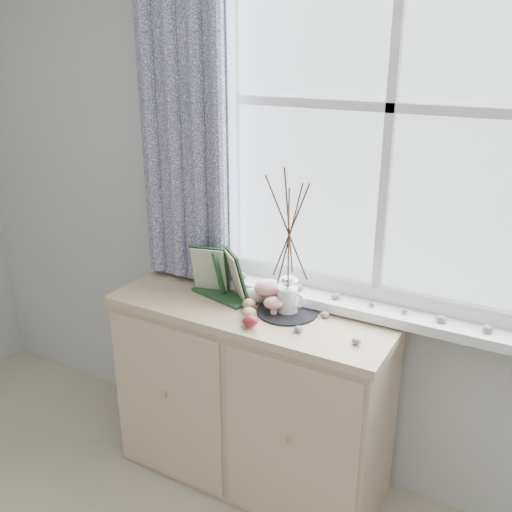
# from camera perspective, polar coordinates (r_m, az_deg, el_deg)

# --- Properties ---
(sideboard) EXTENTS (1.20, 0.45, 0.85)m
(sideboard) POSITION_cam_1_polar(r_m,az_deg,el_deg) (2.56, -0.50, -13.76)
(sideboard) COLOR #C8B88C
(sideboard) RESTS_ON ground
(botanical_book) EXTENTS (0.34, 0.20, 0.22)m
(botanical_book) POSITION_cam_1_polar(r_m,az_deg,el_deg) (2.37, -3.90, -1.90)
(botanical_book) COLOR #204424
(botanical_book) RESTS_ON sideboard
(toadstool_cluster) EXTENTS (0.16, 0.17, 0.11)m
(toadstool_cluster) POSITION_cam_1_polar(r_m,az_deg,el_deg) (2.31, 1.41, -3.64)
(toadstool_cluster) COLOR beige
(toadstool_cluster) RESTS_ON sideboard
(wooden_eggs) EXTENTS (0.14, 0.17, 0.07)m
(wooden_eggs) POSITION_cam_1_polar(r_m,az_deg,el_deg) (2.24, -0.67, -5.66)
(wooden_eggs) COLOR tan
(wooden_eggs) RESTS_ON sideboard
(songbird_figurine) EXTENTS (0.15, 0.09, 0.07)m
(songbird_figurine) POSITION_cam_1_polar(r_m,az_deg,el_deg) (2.37, -0.17, -3.90)
(songbird_figurine) COLOR silver
(songbird_figurine) RESTS_ON sideboard
(crocheted_doily) EXTENTS (0.25, 0.25, 0.01)m
(crocheted_doily) POSITION_cam_1_polar(r_m,az_deg,el_deg) (2.30, 3.13, -5.57)
(crocheted_doily) COLOR black
(crocheted_doily) RESTS_ON sideboard
(twig_pitcher) EXTENTS (0.23, 0.23, 0.62)m
(twig_pitcher) POSITION_cam_1_polar(r_m,az_deg,el_deg) (2.17, 3.31, 2.77)
(twig_pitcher) COLOR silver
(twig_pitcher) RESTS_ON crocheted_doily
(sideboard_pebbles) EXTENTS (0.25, 0.19, 0.02)m
(sideboard_pebbles) POSITION_cam_1_polar(r_m,az_deg,el_deg) (2.17, 7.02, -7.16)
(sideboard_pebbles) COLOR gray
(sideboard_pebbles) RESTS_ON sideboard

